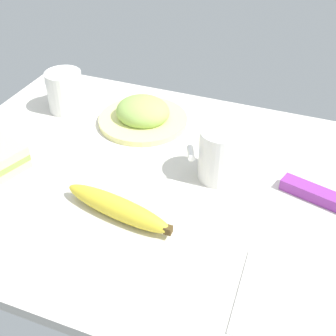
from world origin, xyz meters
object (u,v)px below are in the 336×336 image
object	(u,v)px
paper_napkin	(293,303)
banana	(118,208)
plate_of_food	(143,115)
snack_bar	(316,194)
coffee_mug_black	(65,91)
coffee_mug_milky	(221,154)

from	to	relation	value
paper_napkin	banana	bearing A→B (deg)	166.68
plate_of_food	paper_napkin	bearing A→B (deg)	-43.22
plate_of_food	banana	size ratio (longest dim) A/B	0.92
plate_of_food	paper_napkin	xyz separation A→B (cm)	(37.07, -34.84, -1.75)
snack_bar	plate_of_food	bearing A→B (deg)	177.58
coffee_mug_black	banana	distance (cm)	37.57
coffee_mug_black	paper_napkin	size ratio (longest dim) A/B	0.68
coffee_mug_milky	paper_napkin	distance (cm)	28.88
coffee_mug_black	coffee_mug_milky	bearing A→B (deg)	-16.21
plate_of_food	snack_bar	bearing A→B (deg)	-17.83
snack_bar	paper_napkin	bearing A→B (deg)	-74.33
coffee_mug_milky	paper_napkin	world-z (taller)	coffee_mug_milky
plate_of_food	coffee_mug_milky	xyz separation A→B (cm)	(20.13, -11.96, 3.06)
plate_of_food	coffee_mug_black	world-z (taller)	coffee_mug_black
coffee_mug_black	banana	size ratio (longest dim) A/B	0.48
coffee_mug_black	coffee_mug_milky	xyz separation A→B (cm)	(38.03, -11.06, 0.44)
coffee_mug_black	snack_bar	size ratio (longest dim) A/B	0.82
plate_of_food	coffee_mug_milky	size ratio (longest dim) A/B	1.89
coffee_mug_black	snack_bar	distance (cm)	56.07
plate_of_food	snack_bar	distance (cm)	38.84
coffee_mug_black	snack_bar	world-z (taller)	coffee_mug_black
plate_of_food	snack_bar	xyz separation A→B (cm)	(36.97, -11.89, -0.90)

